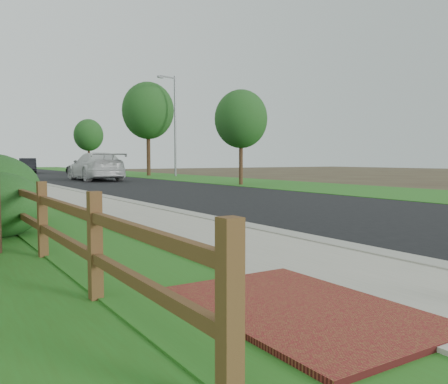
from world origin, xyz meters
TOP-DOWN VIEW (x-y plane):
  - ground at (0.00, 0.00)m, footprint 120.00×120.00m
  - road at (4.60, 35.00)m, footprint 8.00×90.00m
  - curb at (0.40, 35.00)m, footprint 0.40×90.00m
  - wet_gutter at (0.75, 35.00)m, footprint 0.50×90.00m
  - verge_far at (11.50, 35.00)m, footprint 6.00×90.00m
  - brick_patch at (-2.20, -1.00)m, footprint 1.60×2.40m
  - ranch_fence at (-3.60, 6.40)m, footprint 0.12×16.92m
  - white_suv at (4.51, 26.39)m, footprint 2.66×6.23m
  - dark_car_mid at (7.20, 38.88)m, footprint 2.46×4.25m
  - dark_car_far at (3.74, 45.57)m, footprint 2.32×4.68m
  - streetlight at (11.86, 29.76)m, footprint 1.80×0.65m
  - tree_near_right at (9.45, 16.89)m, footprint 2.83×2.83m
  - tree_mid_right at (10.85, 32.46)m, footprint 4.26×4.26m
  - tree_far_right at (9.54, 44.71)m, footprint 2.99×2.99m

SIDE VIEW (x-z plane):
  - ground at x=0.00m, z-range 0.00..0.00m
  - road at x=4.60m, z-range 0.00..0.02m
  - verge_far at x=11.50m, z-range 0.00..0.04m
  - wet_gutter at x=0.75m, z-range 0.02..0.02m
  - brick_patch at x=-2.20m, z-range 0.00..0.11m
  - curb at x=0.40m, z-range 0.00..0.12m
  - ranch_fence at x=-3.60m, z-range 0.07..1.17m
  - dark_car_mid at x=7.20m, z-range 0.02..1.38m
  - dark_car_far at x=3.74m, z-range 0.02..1.50m
  - white_suv at x=4.51m, z-range 0.02..1.81m
  - tree_near_right at x=9.45m, z-range 0.98..6.08m
  - tree_far_right at x=9.54m, z-range 1.10..6.61m
  - streetlight at x=11.86m, z-range 0.53..8.45m
  - tree_mid_right at x=10.85m, z-range 1.50..9.24m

